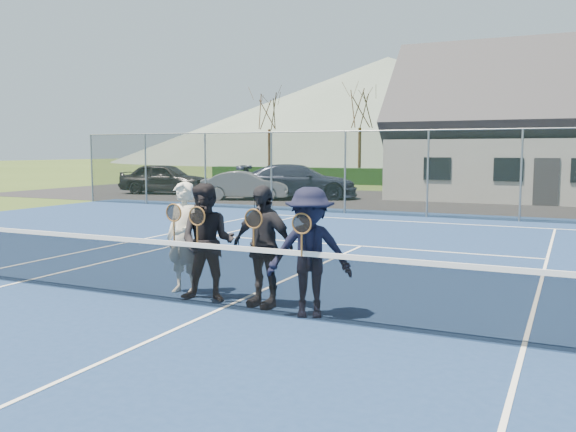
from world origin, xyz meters
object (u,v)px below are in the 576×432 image
Objects in this scene: player_c at (262,246)px; player_b at (207,242)px; tennis_net at (221,274)px; car_a at (165,179)px; car_b at (246,186)px; clubhouse at (564,114)px; car_c at (298,182)px; player_a at (184,238)px; player_d at (310,252)px.

player_b is at bearing -176.29° from player_c.
car_a is at bearing 128.42° from tennis_net.
player_c is at bearing 3.71° from player_b.
car_a is 1.19× the size of car_b.
tennis_net is 0.75× the size of clubhouse.
clubhouse is at bearing -84.53° from car_c.
clubhouse is at bearing 80.54° from tennis_net.
car_b is 2.25× the size of player_c.
player_d is (2.37, -0.43, -0.00)m from player_a.
tennis_net is 1.38m from player_d.
car_a is at bearing 128.08° from player_b.
car_b is 19.30m from player_b.
player_d is at bearing 7.49° from tennis_net.
clubhouse is at bearing 83.56° from player_d.
clubhouse is 8.67× the size of player_d.
car_a is 0.31× the size of clubhouse.
player_c is at bearing -170.77° from car_b.
player_b is at bearing -177.07° from car_c.
player_d is at bearing -96.44° from clubhouse.
clubhouse is 8.67× the size of player_c.
player_d is at bearing -169.01° from car_b.
car_c is 0.36× the size of clubhouse.
player_a is at bearing -174.49° from car_b.
tennis_net is (7.43, -19.18, -0.28)m from car_c.
car_c is at bearing 110.32° from player_b.
player_c is (-3.54, -23.59, -3.07)m from clubhouse.
car_c is 12.80m from clubhouse.
car_c is 19.64m from player_a.
player_d reaches higher than car_c.
car_a is 0.41× the size of tennis_net.
player_c reaches higher than car_a.
player_a reaches higher than car_a.
player_b is (14.65, -18.70, 0.10)m from car_a.
car_b is 0.26× the size of clubhouse.
car_c is (1.93, 1.71, 0.16)m from car_b.
car_c is 3.15× the size of player_b.
car_a is 24.30m from tennis_net.
player_d is at bearing -172.69° from car_c.
player_b and player_c have the same top height.
player_a is at bearing 150.36° from tennis_net.
player_d is (0.85, -0.23, -0.00)m from player_c.
player_c reaches higher than car_c.
player_a is 1.00× the size of player_b.
car_a is 7.68m from car_c.
player_d is (8.74, -19.00, 0.10)m from car_c.
clubhouse is 24.13m from player_a.
tennis_net is (15.10, -19.04, -0.28)m from car_a.
clubhouse reaches higher than player_d.
player_c is 1.00× the size of player_d.
player_c and player_d have the same top height.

